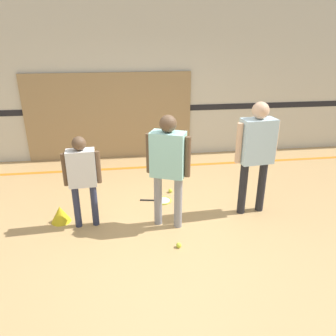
{
  "coord_description": "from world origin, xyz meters",
  "views": [
    {
      "loc": [
        -0.42,
        -3.82,
        2.5
      ],
      "look_at": [
        0.12,
        0.09,
        0.86
      ],
      "focal_mm": 35.0,
      "sensor_mm": 36.0,
      "label": 1
    }
  ],
  "objects_px": {
    "person_student_left": "(82,173)",
    "tennis_ball_near_instructor": "(179,245)",
    "person_instructor": "(168,160)",
    "racket_spare_on_floor": "(162,200)",
    "training_cone": "(60,214)",
    "person_student_right": "(257,147)",
    "tennis_ball_by_spare_racket": "(170,191)"
  },
  "relations": [
    {
      "from": "person_instructor",
      "to": "person_student_left",
      "type": "bearing_deg",
      "value": -163.47
    },
    {
      "from": "tennis_ball_by_spare_racket",
      "to": "training_cone",
      "type": "bearing_deg",
      "value": -157.47
    },
    {
      "from": "person_instructor",
      "to": "tennis_ball_near_instructor",
      "type": "xyz_separation_m",
      "value": [
        0.06,
        -0.54,
        -0.94
      ]
    },
    {
      "from": "tennis_ball_near_instructor",
      "to": "tennis_ball_by_spare_racket",
      "type": "height_order",
      "value": "same"
    },
    {
      "from": "person_student_left",
      "to": "tennis_ball_by_spare_racket",
      "type": "relative_size",
      "value": 19.61
    },
    {
      "from": "person_student_left",
      "to": "tennis_ball_near_instructor",
      "type": "relative_size",
      "value": 19.61
    },
    {
      "from": "person_student_left",
      "to": "tennis_ball_near_instructor",
      "type": "bearing_deg",
      "value": -33.85
    },
    {
      "from": "racket_spare_on_floor",
      "to": "tennis_ball_near_instructor",
      "type": "bearing_deg",
      "value": 103.44
    },
    {
      "from": "person_student_left",
      "to": "tennis_ball_near_instructor",
      "type": "height_order",
      "value": "person_student_left"
    },
    {
      "from": "person_instructor",
      "to": "racket_spare_on_floor",
      "type": "relative_size",
      "value": 2.99
    },
    {
      "from": "person_instructor",
      "to": "racket_spare_on_floor",
      "type": "xyz_separation_m",
      "value": [
        -0.01,
        0.7,
        -0.96
      ]
    },
    {
      "from": "person_instructor",
      "to": "tennis_ball_by_spare_racket",
      "type": "distance_m",
      "value": 1.37
    },
    {
      "from": "person_student_right",
      "to": "tennis_ball_by_spare_racket",
      "type": "xyz_separation_m",
      "value": [
        -1.1,
        0.78,
        -0.99
      ]
    },
    {
      "from": "person_instructor",
      "to": "tennis_ball_by_spare_racket",
      "type": "xyz_separation_m",
      "value": [
        0.17,
        0.98,
        -0.94
      ]
    },
    {
      "from": "tennis_ball_by_spare_racket",
      "to": "racket_spare_on_floor",
      "type": "bearing_deg",
      "value": -122.9
    },
    {
      "from": "person_student_left",
      "to": "racket_spare_on_floor",
      "type": "height_order",
      "value": "person_student_left"
    },
    {
      "from": "tennis_ball_near_instructor",
      "to": "tennis_ball_by_spare_racket",
      "type": "relative_size",
      "value": 1.0
    },
    {
      "from": "person_instructor",
      "to": "racket_spare_on_floor",
      "type": "distance_m",
      "value": 1.19
    },
    {
      "from": "tennis_ball_near_instructor",
      "to": "training_cone",
      "type": "bearing_deg",
      "value": 151.99
    },
    {
      "from": "racket_spare_on_floor",
      "to": "tennis_ball_near_instructor",
      "type": "xyz_separation_m",
      "value": [
        0.07,
        -1.24,
        0.02
      ]
    },
    {
      "from": "person_student_left",
      "to": "person_student_right",
      "type": "relative_size",
      "value": 0.78
    },
    {
      "from": "person_student_right",
      "to": "training_cone",
      "type": "xyz_separation_m",
      "value": [
        -2.77,
        0.08,
        -0.9
      ]
    },
    {
      "from": "person_student_left",
      "to": "tennis_ball_by_spare_racket",
      "type": "xyz_separation_m",
      "value": [
        1.29,
        0.84,
        -0.77
      ]
    },
    {
      "from": "tennis_ball_by_spare_racket",
      "to": "training_cone",
      "type": "height_order",
      "value": "training_cone"
    },
    {
      "from": "person_instructor",
      "to": "tennis_ball_by_spare_racket",
      "type": "bearing_deg",
      "value": 103.59
    },
    {
      "from": "person_student_right",
      "to": "tennis_ball_near_instructor",
      "type": "distance_m",
      "value": 1.74
    },
    {
      "from": "person_instructor",
      "to": "person_student_left",
      "type": "xyz_separation_m",
      "value": [
        -1.12,
        0.14,
        -0.17
      ]
    },
    {
      "from": "person_student_right",
      "to": "racket_spare_on_floor",
      "type": "relative_size",
      "value": 3.16
    },
    {
      "from": "person_student_left",
      "to": "racket_spare_on_floor",
      "type": "relative_size",
      "value": 2.47
    },
    {
      "from": "racket_spare_on_floor",
      "to": "training_cone",
      "type": "bearing_deg",
      "value": 25.76
    },
    {
      "from": "tennis_ball_by_spare_racket",
      "to": "person_student_right",
      "type": "bearing_deg",
      "value": -35.16
    },
    {
      "from": "tennis_ball_near_instructor",
      "to": "training_cone",
      "type": "relative_size",
      "value": 0.24
    }
  ]
}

